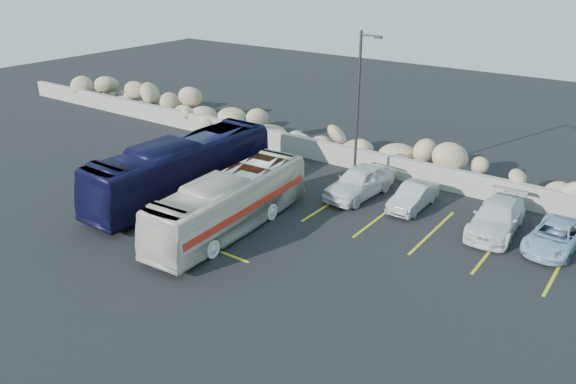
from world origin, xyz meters
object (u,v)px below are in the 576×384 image
Objects in this scene: tour_coach at (182,168)px; car_c at (497,218)px; car_d at (555,237)px; car_b at (413,197)px; vintage_bus at (230,203)px; car_a at (359,181)px; lamppost at (359,107)px.

tour_coach reaches higher than car_c.
car_c reaches higher than car_d.
car_b is 4.01m from car_c.
car_a is (2.78, 6.65, -0.52)m from vintage_bus.
tour_coach is at bearing -158.33° from car_d.
car_c is (14.03, 5.22, -0.83)m from tour_coach.
car_c is at bearing 21.80° from tour_coach.
tour_coach reaches higher than vintage_bus.
car_a is 6.84m from car_c.
lamppost is 10.71m from car_d.
car_c is (6.84, 0.02, -0.10)m from car_a.
car_a is at bearing -175.52° from car_b.
car_b is (5.61, 6.85, -0.70)m from vintage_bus.
tour_coach is at bearing 158.72° from vintage_bus.
car_b is 0.90× the size of car_d.
vintage_bus reaches higher than car_b.
car_b reaches higher than car_d.
tour_coach is at bearing -151.16° from car_b.
vintage_bus is at bearing -148.33° from car_c.
car_a is 2.84m from car_b.
car_a is at bearing 37.28° from tour_coach.
car_a is at bearing 64.23° from vintage_bus.
vintage_bus is (-2.08, -7.48, -3.01)m from lamppost.
car_c is at bearing -2.00° from car_b.
car_d is at bearing -2.69° from car_b.
lamppost is 1.75× the size of car_c.
vintage_bus is at bearing -16.84° from tour_coach.
vintage_bus is 2.60× the size of car_b.
tour_coach is 2.73× the size of car_d.
vintage_bus reaches higher than car_a.
lamppost is 8.41m from car_c.
lamppost is at bearing 179.01° from car_d.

